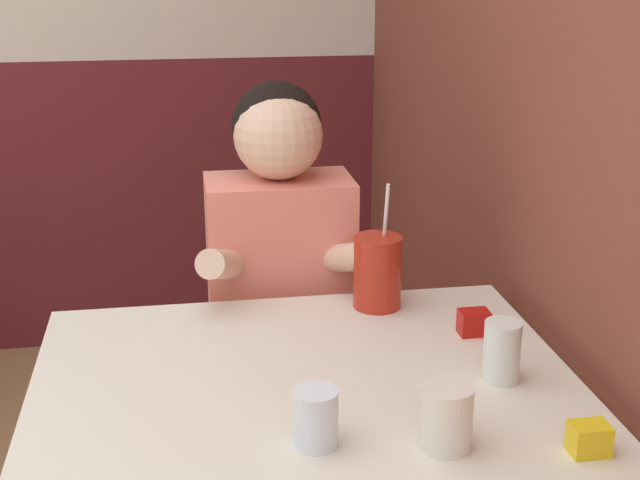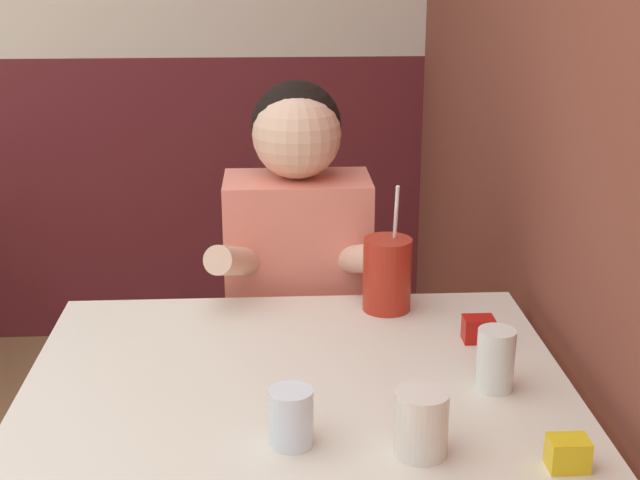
# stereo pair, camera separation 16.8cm
# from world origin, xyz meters

# --- Properties ---
(brick_wall_right) EXTENTS (0.08, 4.30, 2.70)m
(brick_wall_right) POSITION_xyz_m (1.50, 1.15, 1.35)
(brick_wall_right) COLOR brown
(brick_wall_right) RESTS_ON ground_plane
(main_table) EXTENTS (0.98, 0.83, 0.75)m
(main_table) POSITION_xyz_m (0.94, 0.40, 0.68)
(main_table) COLOR beige
(main_table) RESTS_ON ground_plane
(person_seated) EXTENTS (0.42, 0.41, 1.21)m
(person_seated) POSITION_xyz_m (0.96, 0.97, 0.64)
(person_seated) COLOR #EA7F6B
(person_seated) RESTS_ON ground_plane
(cocktail_pitcher) EXTENTS (0.10, 0.10, 0.28)m
(cocktail_pitcher) POSITION_xyz_m (1.14, 0.74, 0.83)
(cocktail_pitcher) COLOR #B22819
(cocktail_pitcher) RESTS_ON main_table
(glass_near_pitcher) EXTENTS (0.07, 0.07, 0.09)m
(glass_near_pitcher) POSITION_xyz_m (0.92, 0.21, 0.80)
(glass_near_pitcher) COLOR silver
(glass_near_pitcher) RESTS_ON main_table
(glass_center) EXTENTS (0.07, 0.07, 0.11)m
(glass_center) POSITION_xyz_m (1.29, 0.37, 0.81)
(glass_center) COLOR silver
(glass_center) RESTS_ON main_table
(glass_far_side) EXTENTS (0.08, 0.08, 0.10)m
(glass_far_side) POSITION_xyz_m (1.12, 0.17, 0.80)
(glass_far_side) COLOR silver
(glass_far_side) RESTS_ON main_table
(condiment_ketchup) EXTENTS (0.06, 0.04, 0.05)m
(condiment_ketchup) POSITION_xyz_m (1.30, 0.57, 0.78)
(condiment_ketchup) COLOR #B7140F
(condiment_ketchup) RESTS_ON main_table
(condiment_mustard) EXTENTS (0.06, 0.04, 0.05)m
(condiment_mustard) POSITION_xyz_m (1.33, 0.11, 0.78)
(condiment_mustard) COLOR yellow
(condiment_mustard) RESTS_ON main_table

